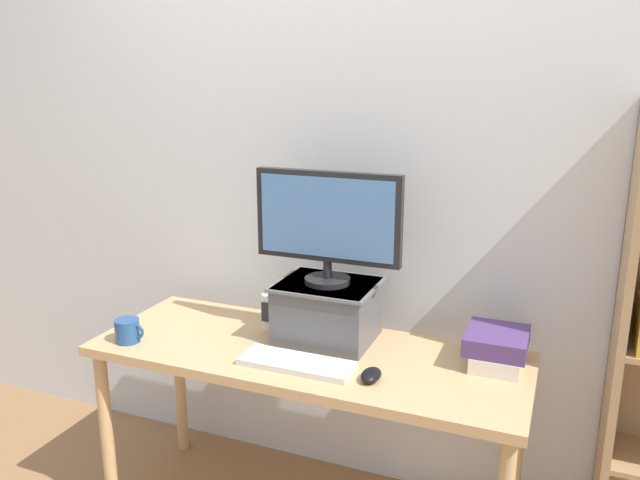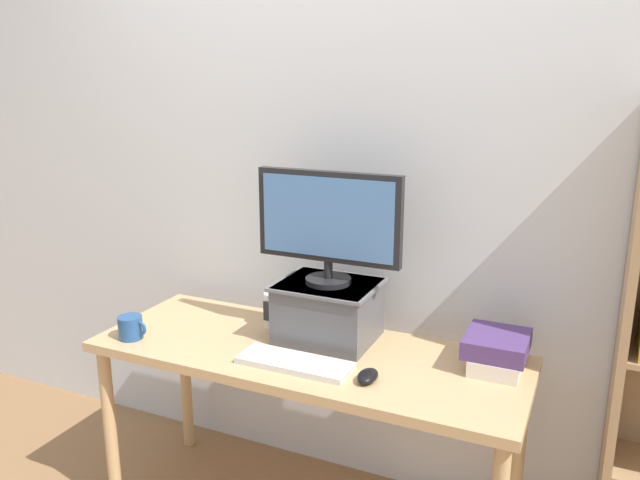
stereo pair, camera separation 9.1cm
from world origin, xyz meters
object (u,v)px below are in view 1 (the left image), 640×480
computer_monitor (328,222)px  coffee_mug (128,331)px  riser_box (327,309)px  computer_mouse (371,375)px  desk_speaker (271,311)px  desk (307,370)px  book_stack (497,347)px  keyboard (297,363)px

computer_monitor → coffee_mug: (-0.68, -0.31, -0.41)m
riser_box → computer_mouse: riser_box is taller
computer_mouse → desk_speaker: (-0.50, 0.28, 0.05)m
riser_box → coffee_mug: 0.75m
desk → computer_mouse: 0.34m
riser_box → computer_mouse: (0.26, -0.26, -0.10)m
computer_monitor → computer_mouse: 0.57m
riser_box → book_stack: riser_box is taller
computer_monitor → desk: bearing=-104.9°
book_stack → computer_monitor: bearing=-177.9°
book_stack → computer_mouse: bearing=-142.4°
computer_mouse → keyboard: bearing=-180.0°
computer_mouse → coffee_mug: coffee_mug is taller
desk → desk_speaker: desk_speaker is taller
computer_monitor → coffee_mug: bearing=-155.7°
computer_monitor → keyboard: computer_monitor is taller
keyboard → book_stack: book_stack is taller
keyboard → riser_box: bearing=87.6°
book_stack → coffee_mug: (-1.31, -0.33, -0.02)m
keyboard → book_stack: bearing=24.0°
desk → desk_speaker: size_ratio=11.31×
riser_box → computer_monitor: (0.00, -0.00, 0.34)m
coffee_mug → computer_mouse: bearing=3.0°
desk → computer_mouse: computer_mouse is taller
book_stack → desk: bearing=-167.5°
riser_box → coffee_mug: riser_box is taller
book_stack → desk_speaker: (-0.87, -0.00, 0.01)m
riser_box → keyboard: 0.28m
desk → coffee_mug: coffee_mug is taller
desk → computer_mouse: bearing=-25.3°
computer_monitor → book_stack: computer_monitor is taller
coffee_mug → desk_speaker: size_ratio=0.86×
keyboard → desk_speaker: 0.37m
desk → book_stack: bearing=12.5°
computer_mouse → book_stack: size_ratio=0.39×
computer_monitor → keyboard: (-0.01, -0.26, -0.44)m
riser_box → book_stack: (0.62, 0.02, -0.06)m
coffee_mug → desk: bearing=16.0°
book_stack → desk_speaker: size_ratio=1.88×
computer_monitor → computer_mouse: size_ratio=5.33×
keyboard → desk_speaker: bearing=130.3°
keyboard → computer_mouse: bearing=0.0°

